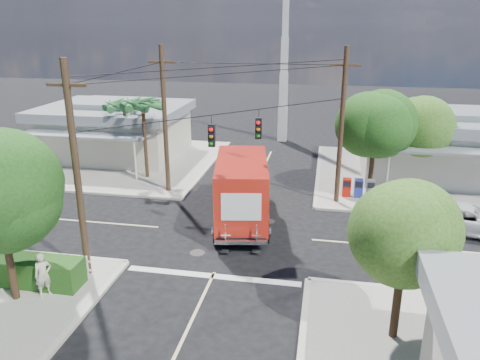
# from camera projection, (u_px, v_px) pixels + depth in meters

# --- Properties ---
(ground) EXTENTS (120.00, 120.00, 0.00)m
(ground) POSITION_uv_depth(u_px,v_px,m) (233.00, 233.00, 23.81)
(ground) COLOR black
(ground) RESTS_ON ground
(sidewalk_ne) EXTENTS (14.12, 14.12, 0.14)m
(sidewalk_ne) POSITION_uv_depth(u_px,v_px,m) (420.00, 178.00, 32.01)
(sidewalk_ne) COLOR gray
(sidewalk_ne) RESTS_ON ground
(sidewalk_nw) EXTENTS (14.12, 14.12, 0.14)m
(sidewalk_nw) POSITION_uv_depth(u_px,v_px,m) (122.00, 161.00, 35.82)
(sidewalk_nw) COLOR gray
(sidewalk_nw) RESTS_ON ground
(road_markings) EXTENTS (32.00, 32.00, 0.01)m
(road_markings) POSITION_uv_depth(u_px,v_px,m) (227.00, 246.00, 22.44)
(road_markings) COLOR beige
(road_markings) RESTS_ON ground
(building_ne) EXTENTS (11.80, 10.20, 4.50)m
(building_ne) POSITION_uv_depth(u_px,v_px,m) (446.00, 143.00, 32.02)
(building_ne) COLOR silver
(building_ne) RESTS_ON sidewalk_ne
(building_nw) EXTENTS (10.80, 10.20, 4.30)m
(building_nw) POSITION_uv_depth(u_px,v_px,m) (115.00, 129.00, 36.79)
(building_nw) COLOR beige
(building_nw) RESTS_ON sidewalk_nw
(radio_tower) EXTENTS (0.80, 0.80, 17.00)m
(radio_tower) POSITION_uv_depth(u_px,v_px,m) (284.00, 77.00, 40.52)
(radio_tower) COLOR silver
(radio_tower) RESTS_ON ground
(tree_ne_front) EXTENTS (4.21, 4.14, 6.66)m
(tree_ne_front) POSITION_uv_depth(u_px,v_px,m) (376.00, 120.00, 27.31)
(tree_ne_front) COLOR #422D1C
(tree_ne_front) RESTS_ON sidewalk_ne
(tree_ne_back) EXTENTS (3.77, 3.66, 5.82)m
(tree_ne_back) POSITION_uv_depth(u_px,v_px,m) (415.00, 124.00, 29.09)
(tree_ne_back) COLOR #422D1C
(tree_ne_back) RESTS_ON sidewalk_ne
(tree_se) EXTENTS (3.67, 3.54, 5.62)m
(tree_se) POSITION_uv_depth(u_px,v_px,m) (406.00, 231.00, 14.55)
(tree_se) COLOR #422D1C
(tree_se) RESTS_ON sidewalk_se
(palm_nw_front) EXTENTS (3.01, 3.08, 5.59)m
(palm_nw_front) POSITION_uv_depth(u_px,v_px,m) (143.00, 105.00, 30.48)
(palm_nw_front) COLOR #422D1C
(palm_nw_front) RESTS_ON sidewalk_nw
(palm_nw_back) EXTENTS (3.01, 3.08, 5.19)m
(palm_nw_back) POSITION_uv_depth(u_px,v_px,m) (124.00, 106.00, 32.34)
(palm_nw_back) COLOR #422D1C
(palm_nw_back) RESTS_ON sidewalk_nw
(utility_poles) EXTENTS (12.00, 10.68, 9.00)m
(utility_poles) POSITION_uv_depth(u_px,v_px,m) (208.00, 135.00, 24.08)
(utility_poles) COLOR #473321
(utility_poles) RESTS_ON ground
(picket_fence) EXTENTS (5.94, 0.06, 1.00)m
(picket_fence) POSITION_uv_depth(u_px,v_px,m) (26.00, 260.00, 19.75)
(picket_fence) COLOR silver
(picket_fence) RESTS_ON sidewalk_sw
(hedge_sw) EXTENTS (6.20, 1.20, 1.10)m
(hedge_sw) POSITION_uv_depth(u_px,v_px,m) (9.00, 269.00, 19.03)
(hedge_sw) COLOR #1B3F15
(hedge_sw) RESTS_ON sidewalk_sw
(vending_boxes) EXTENTS (1.90, 0.50, 1.10)m
(vending_boxes) POSITION_uv_depth(u_px,v_px,m) (358.00, 188.00, 28.23)
(vending_boxes) COLOR #A91307
(vending_boxes) RESTS_ON sidewalk_ne
(delivery_truck) EXTENTS (3.87, 8.56, 3.58)m
(delivery_truck) POSITION_uv_depth(u_px,v_px,m) (242.00, 188.00, 24.89)
(delivery_truck) COLOR black
(delivery_truck) RESTS_ON ground
(parked_car) EXTENTS (5.39, 3.16, 1.41)m
(parked_car) POSITION_uv_depth(u_px,v_px,m) (467.00, 219.00, 23.79)
(parked_car) COLOR silver
(parked_car) RESTS_ON ground
(pedestrian) EXTENTS (0.76, 0.76, 1.77)m
(pedestrian) POSITION_uv_depth(u_px,v_px,m) (43.00, 275.00, 17.92)
(pedestrian) COLOR beige
(pedestrian) RESTS_ON sidewalk_sw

